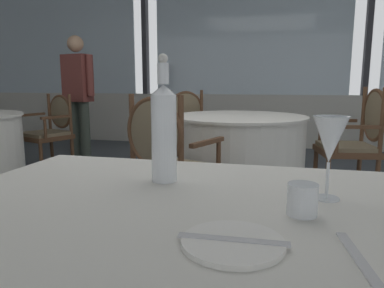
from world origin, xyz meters
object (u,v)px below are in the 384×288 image
(water_bottle, at_px, (164,130))
(dining_chair_2_1, at_px, (358,136))
(wine_glass, at_px, (330,141))
(water_tumbler, at_px, (302,199))
(diner_person_0, at_px, (78,91))
(dining_chair_2_2, at_px, (190,126))
(side_plate, at_px, (233,242))
(dining_chair_1_0, at_px, (52,127))
(dining_chair_2_0, at_px, (166,157))

(water_bottle, xyz_separation_m, dining_chair_2_1, (1.00, 2.35, -0.32))
(water_bottle, relative_size, wine_glass, 1.77)
(water_tumbler, relative_size, diner_person_0, 0.04)
(dining_chair_2_2, bearing_deg, wine_glass, -18.89)
(side_plate, distance_m, water_tumbler, 0.23)
(dining_chair_2_2, distance_m, diner_person_0, 1.64)
(side_plate, relative_size, water_bottle, 0.51)
(side_plate, relative_size, water_tumbler, 2.64)
(water_bottle, height_order, wine_glass, water_bottle)
(side_plate, height_order, water_bottle, water_bottle)
(water_bottle, distance_m, dining_chair_1_0, 3.47)
(water_bottle, relative_size, dining_chair_1_0, 0.41)
(dining_chair_1_0, bearing_deg, wine_glass, 65.89)
(side_plate, distance_m, dining_chair_2_1, 2.84)
(water_bottle, xyz_separation_m, dining_chair_1_0, (-2.23, 2.64, -0.37))
(side_plate, xyz_separation_m, dining_chair_1_0, (-2.49, 3.02, -0.22))
(side_plate, distance_m, water_bottle, 0.48)
(diner_person_0, bearing_deg, wine_glass, -127.88)
(dining_chair_2_2, bearing_deg, water_bottle, -26.41)
(side_plate, xyz_separation_m, diner_person_0, (-2.49, 3.62, 0.17))
(wine_glass, height_order, water_tumbler, wine_glass)
(dining_chair_2_0, height_order, diner_person_0, diner_person_0)
(water_bottle, xyz_separation_m, wine_glass, (0.45, -0.07, -0.00))
(dining_chair_2_1, height_order, diner_person_0, diner_person_0)
(side_plate, bearing_deg, water_tumbler, 55.08)
(side_plate, relative_size, dining_chair_2_1, 0.19)
(water_tumbler, bearing_deg, dining_chair_1_0, 132.74)
(diner_person_0, bearing_deg, water_tumbler, -129.66)
(dining_chair_2_2, bearing_deg, diner_person_0, -138.00)
(side_plate, height_order, dining_chair_1_0, dining_chair_1_0)
(wine_glass, height_order, dining_chair_1_0, wine_glass)
(dining_chair_1_0, xyz_separation_m, dining_chair_2_2, (1.57, 0.35, 0.02))
(water_tumbler, height_order, dining_chair_2_0, dining_chair_2_0)
(dining_chair_2_0, distance_m, dining_chair_2_2, 1.78)
(wine_glass, relative_size, dining_chair_2_1, 0.21)
(water_bottle, height_order, water_tumbler, water_bottle)
(water_bottle, bearing_deg, dining_chair_2_2, 102.50)
(water_bottle, distance_m, dining_chair_2_1, 2.57)
(side_plate, relative_size, dining_chair_2_0, 0.19)
(water_bottle, bearing_deg, dining_chair_1_0, 130.27)
(water_bottle, height_order, dining_chair_2_2, water_bottle)
(dining_chair_1_0, relative_size, dining_chair_2_0, 0.94)
(water_tumbler, height_order, diner_person_0, diner_person_0)
(water_bottle, relative_size, diner_person_0, 0.23)
(water_bottle, bearing_deg, dining_chair_2_0, 107.53)
(dining_chair_2_0, relative_size, dining_chair_2_1, 0.97)
(wine_glass, height_order, diner_person_0, diner_person_0)
(dining_chair_2_0, bearing_deg, water_bottle, -141.37)
(side_plate, bearing_deg, dining_chair_2_1, 74.69)
(dining_chair_2_0, bearing_deg, dining_chair_1_0, 73.76)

